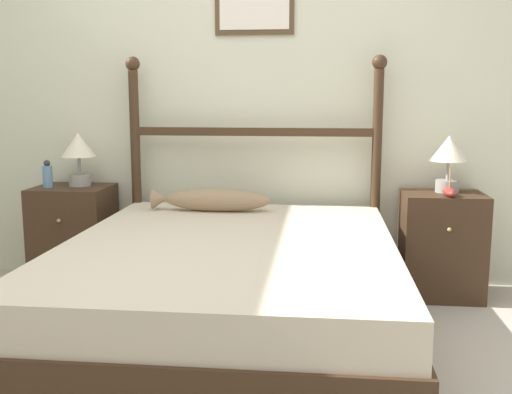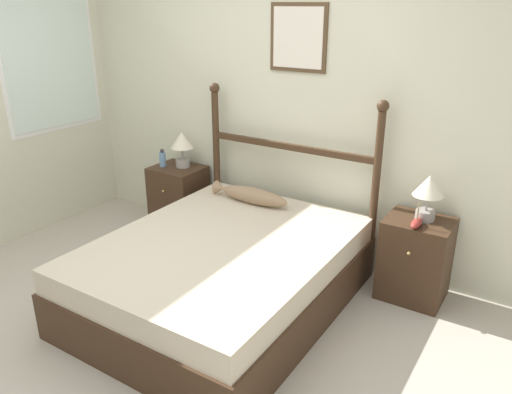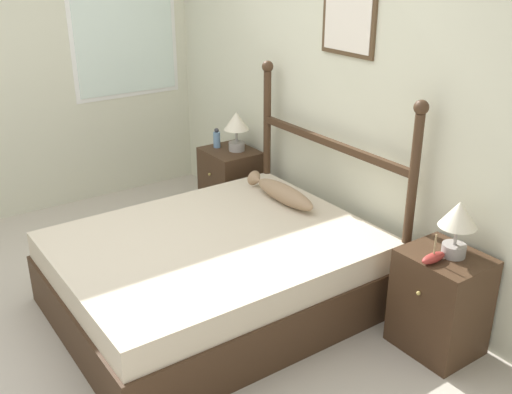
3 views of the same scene
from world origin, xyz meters
The scene contains 11 objects.
ground_plane centered at (0.00, 0.00, 0.00)m, with size 16.00×16.00×0.00m, color #B7AD9E.
wall_back centered at (0.00, 1.73, 1.28)m, with size 6.40×0.08×2.55m.
bed centered at (0.17, 0.62, 0.25)m, with size 1.56×1.98×0.51m.
headboard centered at (0.17, 1.58, 0.81)m, with size 1.59×0.09×1.43m.
nightstand_left centered at (-0.97, 1.47, 0.31)m, with size 0.47×0.42×0.62m.
nightstand_right centered at (1.31, 1.47, 0.31)m, with size 0.47×0.42×0.62m.
table_lamp_left centered at (-0.93, 1.51, 0.85)m, with size 0.21×0.21×0.33m.
table_lamp_right centered at (1.33, 1.50, 0.85)m, with size 0.21×0.21×0.33m.
bottle centered at (-1.10, 1.42, 0.70)m, with size 0.06×0.06×0.17m.
model_boat centered at (1.31, 1.34, 0.65)m, with size 0.06×0.17×0.17m.
fish_pillow centered at (-0.05, 1.33, 0.58)m, with size 0.70×0.14×0.13m.
Camera 2 is at (2.06, -1.90, 2.08)m, focal length 35.00 mm.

